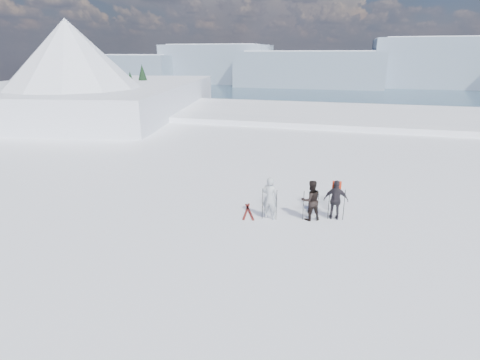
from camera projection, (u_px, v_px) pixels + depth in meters
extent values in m
plane|color=white|center=(330.00, 183.00, 72.52)|extent=(220.00, 208.01, 71.62)
cube|color=white|center=(326.00, 175.00, 41.58)|extent=(180.00, 16.00, 14.00)
plane|color=#254054|center=(342.00, 103.00, 286.58)|extent=(820.00, 820.00, 0.00)
cube|color=slate|center=(124.00, 69.00, 488.09)|extent=(150.00, 80.00, 34.00)
cube|color=white|center=(122.00, 57.00, 483.58)|extent=(127.50, 70.00, 8.00)
cube|color=slate|center=(218.00, 64.00, 483.55)|extent=(130.00, 80.00, 46.00)
cube|color=white|center=(218.00, 48.00, 477.12)|extent=(110.50, 70.00, 8.00)
cube|color=slate|center=(309.00, 69.00, 427.45)|extent=(160.00, 80.00, 38.00)
cube|color=white|center=(310.00, 54.00, 422.30)|extent=(136.00, 70.00, 8.00)
cube|color=slate|center=(439.00, 63.00, 417.59)|extent=(140.00, 80.00, 52.00)
cube|color=white|center=(442.00, 41.00, 410.19)|extent=(119.00, 70.00, 8.00)
cube|color=white|center=(95.00, 150.00, 46.28)|extent=(29.19, 35.68, 16.00)
cone|color=white|center=(71.00, 67.00, 36.83)|extent=(18.00, 18.00, 9.00)
cone|color=white|center=(75.00, 96.00, 49.25)|extent=(16.00, 16.00, 8.00)
cube|color=#2D2B28|center=(170.00, 166.00, 53.37)|extent=(21.55, 17.87, 14.25)
cone|color=black|center=(146.00, 115.00, 49.63)|extent=(7.28, 7.28, 13.00)
cone|color=black|center=(128.00, 126.00, 47.46)|extent=(6.16, 6.16, 11.00)
cone|color=black|center=(137.00, 141.00, 44.29)|extent=(5.04, 5.04, 9.00)
cone|color=black|center=(184.00, 127.00, 49.77)|extent=(5.60, 5.60, 10.00)
cone|color=black|center=(134.00, 116.00, 52.37)|extent=(6.72, 6.72, 12.00)
cone|color=black|center=(160.00, 130.00, 45.30)|extent=(6.16, 6.16, 11.00)
cone|color=black|center=(182.00, 132.00, 46.78)|extent=(5.60, 5.60, 10.00)
imported|color=#9EA5AC|center=(270.00, 198.00, 14.83)|extent=(0.68, 0.49, 1.75)
imported|color=black|center=(311.00, 200.00, 14.73)|extent=(1.00, 0.93, 1.65)
imported|color=black|center=(336.00, 200.00, 14.80)|extent=(0.97, 0.45, 1.62)
cube|color=red|center=(338.00, 173.00, 14.69)|extent=(0.36, 0.21, 0.50)
cylinder|color=black|center=(262.00, 204.00, 14.84)|extent=(0.02, 0.02, 1.31)
cylinder|color=black|center=(276.00, 205.00, 14.78)|extent=(0.02, 0.02, 1.26)
cylinder|color=black|center=(303.00, 205.00, 14.80)|extent=(0.02, 0.02, 1.22)
cylinder|color=black|center=(318.00, 207.00, 14.67)|extent=(0.02, 0.02, 1.16)
cylinder|color=black|center=(329.00, 206.00, 14.86)|extent=(0.02, 0.02, 1.13)
cylinder|color=black|center=(344.00, 205.00, 14.75)|extent=(0.02, 0.02, 1.29)
cube|color=black|center=(246.00, 211.00, 15.72)|extent=(0.28, 1.70, 0.03)
cube|color=black|center=(250.00, 212.00, 15.68)|extent=(0.78, 1.59, 0.03)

